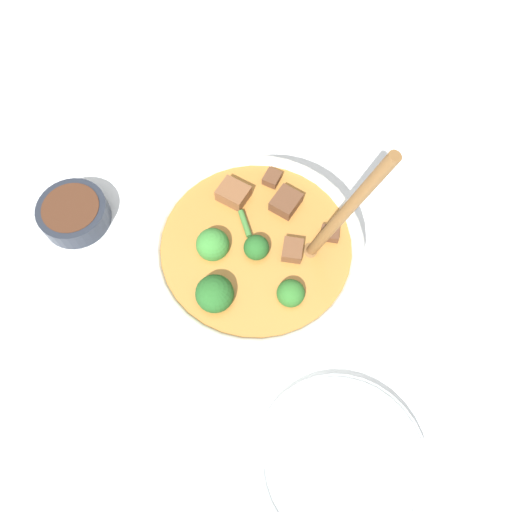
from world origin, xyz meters
TOP-DOWN VIEW (x-y plane):
  - ground_plane at (0.00, 0.00)m, footprint 4.00×4.00m
  - stew_bowl at (-0.00, 0.00)m, footprint 0.25×0.25m
  - condiment_bowl at (0.10, 0.25)m, footprint 0.10×0.10m
  - empty_plate at (-0.24, -0.08)m, footprint 0.20×0.20m

SIDE VIEW (x-z plane):
  - ground_plane at x=0.00m, z-range 0.00..0.00m
  - empty_plate at x=-0.24m, z-range 0.00..0.02m
  - condiment_bowl at x=0.10m, z-range 0.00..0.03m
  - stew_bowl at x=0.00m, z-range -0.08..0.20m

